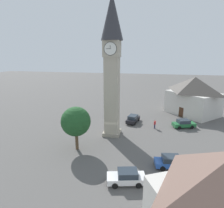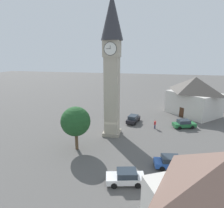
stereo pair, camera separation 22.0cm
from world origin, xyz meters
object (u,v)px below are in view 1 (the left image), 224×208
(pedestrian, at_px, (155,123))
(car_red_corner, at_px, (172,162))
(car_white_side, at_px, (78,114))
(building_shop_left, at_px, (194,95))
(tree, at_px, (76,122))
(car_blue_kerb, at_px, (126,177))
(car_black_far, at_px, (133,119))
(car_silver_kerb, at_px, (184,124))
(clock_tower, at_px, (112,56))

(pedestrian, bearing_deg, car_red_corner, 98.57)
(car_white_side, xyz_separation_m, pedestrian, (-16.19, 3.01, 0.25))
(pedestrian, height_order, building_shop_left, building_shop_left)
(car_red_corner, height_order, car_white_side, same)
(pedestrian, bearing_deg, building_shop_left, -128.20)
(tree, bearing_deg, building_shop_left, -132.89)
(car_blue_kerb, height_order, car_black_far, same)
(car_silver_kerb, xyz_separation_m, car_red_corner, (3.45, 14.03, 0.00))
(tree, bearing_deg, car_silver_kerb, -144.01)
(clock_tower, height_order, car_silver_kerb, clock_tower)
(building_shop_left, bearing_deg, car_red_corner, 74.24)
(car_black_far, xyz_separation_m, pedestrian, (-4.25, 2.41, 0.25))
(car_black_far, bearing_deg, car_silver_kerb, 175.13)
(car_silver_kerb, distance_m, pedestrian, 5.56)
(car_blue_kerb, relative_size, tree, 0.69)
(pedestrian, bearing_deg, car_silver_kerb, -163.30)
(car_white_side, bearing_deg, clock_tower, 141.37)
(car_red_corner, relative_size, car_black_far, 0.98)
(car_red_corner, bearing_deg, building_shop_left, -105.76)
(car_silver_kerb, relative_size, pedestrian, 2.63)
(car_white_side, relative_size, tree, 0.67)
(clock_tower, relative_size, pedestrian, 13.26)
(car_white_side, bearing_deg, building_shop_left, -162.71)
(car_silver_kerb, bearing_deg, pedestrian, 16.70)
(car_silver_kerb, bearing_deg, building_shop_left, -108.71)
(clock_tower, bearing_deg, car_blue_kerb, 108.37)
(clock_tower, distance_m, car_silver_kerb, 18.54)
(car_red_corner, height_order, building_shop_left, building_shop_left)
(car_blue_kerb, distance_m, pedestrian, 16.76)
(car_white_side, distance_m, pedestrian, 16.47)
(car_silver_kerb, xyz_separation_m, pedestrian, (5.32, 1.60, 0.25))
(car_blue_kerb, xyz_separation_m, pedestrian, (-3.13, -16.46, 0.25))
(car_blue_kerb, bearing_deg, pedestrian, -100.76)
(clock_tower, xyz_separation_m, car_blue_kerb, (-4.09, 12.30, -12.39))
(clock_tower, bearing_deg, car_black_far, -114.28)
(car_black_far, distance_m, tree, 14.91)
(clock_tower, bearing_deg, car_red_corner, 137.68)
(pedestrian, bearing_deg, car_blue_kerb, 79.24)
(car_blue_kerb, xyz_separation_m, car_black_far, (1.12, -18.87, 0.00))
(car_red_corner, height_order, pedestrian, pedestrian)
(car_white_side, height_order, pedestrian, pedestrian)
(car_blue_kerb, distance_m, car_silver_kerb, 19.94)
(clock_tower, height_order, car_white_side, clock_tower)
(car_red_corner, xyz_separation_m, building_shop_left, (-6.52, -23.10, 3.58))
(car_silver_kerb, height_order, car_white_side, same)
(clock_tower, distance_m, car_red_corner, 17.46)
(car_black_far, height_order, tree, tree)
(tree, bearing_deg, pedestrian, -137.08)
(car_red_corner, relative_size, pedestrian, 2.56)
(car_white_side, bearing_deg, car_silver_kerb, 176.23)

